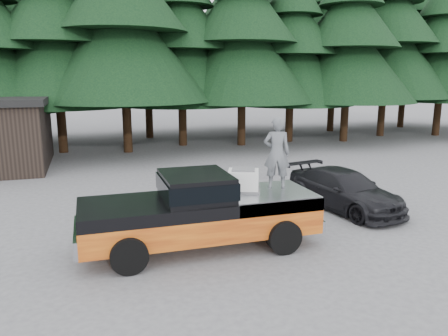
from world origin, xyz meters
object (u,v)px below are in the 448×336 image
object	(u,v)px
pickup_truck	(200,222)
air_compressor	(243,181)
man_on_bed	(277,153)
parked_car	(344,190)

from	to	relation	value
pickup_truck	air_compressor	bearing A→B (deg)	8.55
air_compressor	pickup_truck	bearing A→B (deg)	-149.56
man_on_bed	parked_car	world-z (taller)	man_on_bed
pickup_truck	parked_car	distance (m)	5.56
pickup_truck	man_on_bed	xyz separation A→B (m)	(2.15, 0.21, 1.61)
air_compressor	man_on_bed	world-z (taller)	man_on_bed
man_on_bed	pickup_truck	bearing A→B (deg)	25.06
pickup_truck	parked_car	size ratio (longest dim) A/B	1.38
air_compressor	man_on_bed	distance (m)	1.15
man_on_bed	parked_car	bearing A→B (deg)	-134.07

